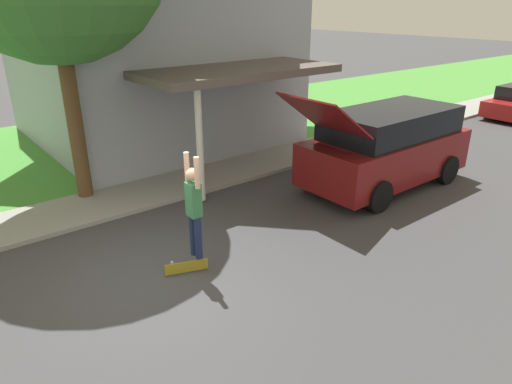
# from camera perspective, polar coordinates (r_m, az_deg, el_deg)

# --- Properties ---
(ground_plane) EXTENTS (120.00, 120.00, 0.00)m
(ground_plane) POSITION_cam_1_polar(r_m,az_deg,el_deg) (8.49, -12.50, -10.37)
(ground_plane) COLOR #3D3D3F
(lawn) EXTENTS (10.00, 80.00, 0.08)m
(lawn) POSITION_cam_1_polar(r_m,az_deg,el_deg) (17.65, -6.84, 7.68)
(lawn) COLOR #478E38
(lawn) RESTS_ON ground_plane
(sidewalk) EXTENTS (1.80, 80.00, 0.10)m
(sidewalk) POSITION_cam_1_polar(r_m,az_deg,el_deg) (14.23, 2.64, 4.19)
(sidewalk) COLOR gray
(sidewalk) RESTS_ON ground_plane
(suv_parked) EXTENTS (2.20, 5.44, 2.72)m
(suv_parked) POSITION_cam_1_polar(r_m,az_deg,el_deg) (12.40, 16.00, 5.52)
(suv_parked) COLOR maroon
(suv_parked) RESTS_ON ground_plane
(skateboarder) EXTENTS (0.41, 0.22, 1.90)m
(skateboarder) POSITION_cam_1_polar(r_m,az_deg,el_deg) (7.87, -7.77, -1.75)
(skateboarder) COLOR #192347
(skateboarder) RESTS_ON ground_plane
(skateboard) EXTENTS (0.30, 0.75, 0.26)m
(skateboard) POSITION_cam_1_polar(r_m,az_deg,el_deg) (8.46, -8.68, -9.21)
(skateboard) COLOR #A89323
(skateboard) RESTS_ON ground_plane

